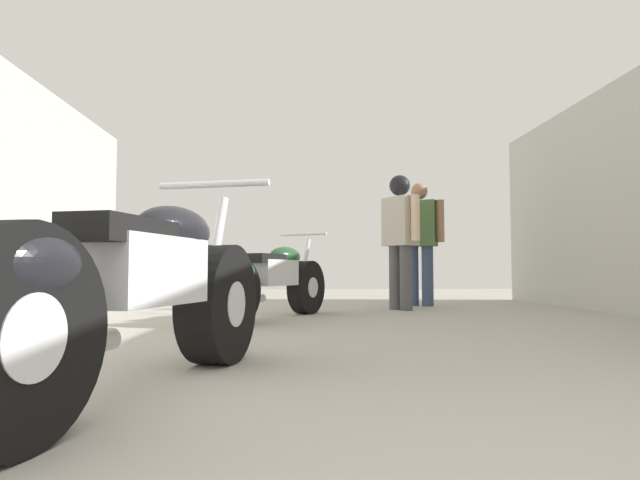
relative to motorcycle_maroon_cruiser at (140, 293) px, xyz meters
The scene contains 5 objects.
ground_plane 2.42m from the motorcycle_maroon_cruiser, 67.72° to the left, with size 18.93×18.93×0.00m, color #A8A399.
motorcycle_maroon_cruiser is the anchor object (origin of this frame).
motorcycle_black_naked 3.23m from the motorcycle_maroon_cruiser, 83.73° to the left, with size 1.09×1.77×0.90m.
mechanic_in_blue 5.60m from the motorcycle_maroon_cruiser, 65.85° to the left, with size 0.65×0.42×1.69m.
mechanic_with_helmet 4.78m from the motorcycle_maroon_cruiser, 66.82° to the left, with size 0.42×0.61×1.66m.
Camera 1 is at (-0.30, -0.34, 0.48)m, focal length 29.61 mm.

